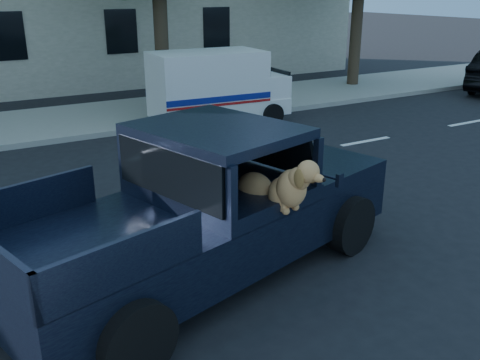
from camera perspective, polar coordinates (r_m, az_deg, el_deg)
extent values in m
plane|color=black|center=(7.66, -15.01, -10.36)|extent=(120.00, 120.00, 0.00)
cube|color=gray|center=(16.19, -24.07, 4.98)|extent=(60.00, 4.00, 0.15)
cylinder|color=#332619|center=(17.43, -8.38, 14.55)|extent=(0.44, 0.44, 4.40)
cylinder|color=#332619|center=(21.73, 12.28, 15.35)|extent=(0.44, 0.44, 4.40)
cube|color=black|center=(7.34, -3.95, -4.92)|extent=(6.12, 3.66, 0.73)
cube|color=black|center=(8.57, 6.17, 1.97)|extent=(2.19, 2.57, 0.18)
cube|color=black|center=(7.08, -2.53, 5.28)|extent=(2.21, 2.50, 0.13)
cube|color=black|center=(7.80, 2.30, 3.72)|extent=(0.78, 1.90, 0.62)
cube|color=black|center=(7.25, 1.57, -3.40)|extent=(0.75, 0.75, 0.42)
cube|color=black|center=(7.04, 10.57, -0.01)|extent=(0.12, 0.08, 0.18)
cube|color=silver|center=(15.59, -2.19, 7.80)|extent=(3.91, 1.94, 0.45)
cube|color=silver|center=(15.28, -3.50, 10.99)|extent=(3.18, 1.90, 1.36)
cube|color=silver|center=(16.16, 2.69, 10.19)|extent=(0.91, 1.72, 0.64)
cube|color=navy|center=(14.58, -2.06, 8.59)|extent=(3.09, 0.19, 0.16)
cube|color=#9E0F0F|center=(14.61, -2.06, 8.03)|extent=(3.09, 0.19, 0.06)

